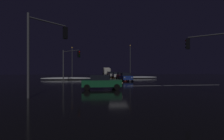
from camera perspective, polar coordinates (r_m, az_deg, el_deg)
name	(u,v)px	position (r m, az deg, el deg)	size (l,w,h in m)	color
ground	(118,87)	(21.72, 2.09, -5.70)	(120.00, 120.00, 0.10)	black
stop_line_north	(111,82)	(29.43, -0.49, -4.11)	(0.35, 13.36, 0.01)	white
centre_line_ns	(105,79)	(40.94, -2.51, -2.96)	(22.00, 0.15, 0.01)	yellow
crosswalk_bar_east	(175,85)	(24.33, 20.88, -4.97)	(13.36, 0.40, 0.01)	white
snow_bank_left_curb	(67,78)	(37.26, -15.31, -2.82)	(11.06, 1.50, 0.55)	white
snow_bank_right_curb	(139,77)	(42.36, 9.22, -2.51)	(9.42, 1.50, 0.51)	white
sedan_blue	(126,77)	(32.01, 4.74, -2.35)	(2.02, 4.33, 1.57)	navy
sedan_red	(121,76)	(37.83, 3.27, -1.99)	(2.02, 4.33, 1.57)	maroon
sedan_white	(116,75)	(44.23, 1.46, -1.70)	(2.02, 4.33, 1.57)	silver
sedan_silver	(112,74)	(49.74, 0.10, -1.52)	(2.02, 4.33, 1.57)	#B7B7BC
sedan_orange	(111,74)	(55.27, -0.51, -1.37)	(2.02, 4.33, 1.57)	#C66014
sedan_gray	(109,74)	(60.59, -0.94, -1.25)	(2.02, 4.33, 1.57)	slate
box_truck	(106,71)	(67.87, -1.97, -0.35)	(2.68, 8.28, 3.08)	beige
sedan_green_crossing	(101,82)	(18.05, -3.77, -4.15)	(4.33, 2.02, 1.57)	#14512D
traffic_signal_sw	(46,42)	(14.70, -21.88, 8.79)	(2.68, 2.68, 6.38)	#4C4C51
traffic_signal_nw	(70,60)	(28.48, -14.27, 3.51)	(3.15, 3.15, 5.56)	#4C4C51
traffic_signal_se	(208,51)	(17.87, 30.09, 5.59)	(2.52, 2.52, 5.63)	#4C4C51
streetlamp_right_far	(130,59)	(52.38, 6.29, 3.93)	(0.44, 0.44, 10.00)	#424247
streetlamp_left_far	(72,60)	(51.09, -13.56, 3.48)	(0.44, 0.44, 9.05)	#424247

